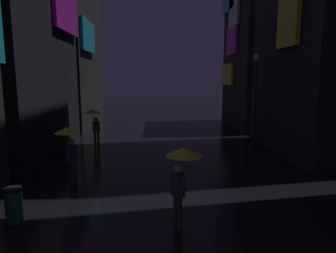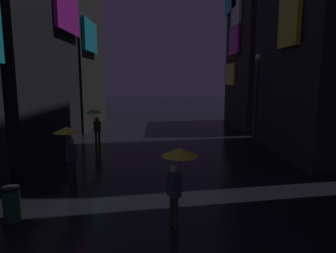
{
  "view_description": "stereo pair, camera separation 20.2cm",
  "coord_description": "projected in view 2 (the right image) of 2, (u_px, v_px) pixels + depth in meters",
  "views": [
    {
      "loc": [
        -0.53,
        -1.95,
        3.76
      ],
      "look_at": [
        0.0,
        11.51,
        1.59
      ],
      "focal_mm": 32.0,
      "sensor_mm": 36.0,
      "label": 1
    },
    {
      "loc": [
        -0.32,
        -1.96,
        3.76
      ],
      "look_at": [
        0.0,
        11.51,
        1.59
      ],
      "focal_mm": 32.0,
      "sensor_mm": 36.0,
      "label": 2
    }
  ],
  "objects": [
    {
      "name": "pedestrian_far_right_yellow",
      "position": [
        178.0,
        165.0,
        7.27
      ],
      "size": [
        0.9,
        0.9,
        2.12
      ],
      "color": "#38332D",
      "rests_on": "ground"
    },
    {
      "name": "pedestrian_foreground_left_yellow",
      "position": [
        68.0,
        139.0,
        10.37
      ],
      "size": [
        0.9,
        0.9,
        2.12
      ],
      "color": "#2D2D38",
      "rests_on": "ground"
    },
    {
      "name": "pedestrian_midstreet_left_green",
      "position": [
        95.0,
        117.0,
        16.25
      ],
      "size": [
        0.9,
        0.9,
        2.12
      ],
      "color": "#2D2D38",
      "rests_on": "ground"
    },
    {
      "name": "building_right_far",
      "position": [
        262.0,
        38.0,
        22.96
      ],
      "size": [
        4.25,
        7.2,
        13.62
      ],
      "color": "#2D2826",
      "rests_on": "ground"
    },
    {
      "name": "streetlamp_right_far",
      "position": [
        257.0,
        88.0,
        16.56
      ],
      "size": [
        0.36,
        0.36,
        5.07
      ],
      "color": "#2D2D33",
      "rests_on": "ground"
    },
    {
      "name": "building_left_far",
      "position": [
        66.0,
        2.0,
        22.68
      ],
      "size": [
        4.25,
        8.25,
        18.98
      ],
      "color": "#33302D",
      "rests_on": "ground"
    },
    {
      "name": "trash_bin",
      "position": [
        12.0,
        204.0,
        7.94
      ],
      "size": [
        0.46,
        0.46,
        0.93
      ],
      "color": "#265933",
      "rests_on": "ground"
    }
  ]
}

